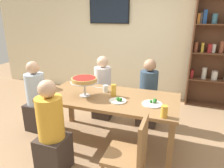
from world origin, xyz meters
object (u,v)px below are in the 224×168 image
Objects in this scene: diner_near_left at (52,134)px; salad_plate_near_diner at (118,100)px; bookshelf at (220,52)px; salad_plate_far_diner at (152,103)px; cutlery_knife_near at (98,88)px; beer_glass_amber_tall at (113,90)px; television at (109,10)px; diner_head_west at (37,101)px; deep_dish_pizza_stand at (84,81)px; dining_table at (110,102)px; diner_far_right at (148,97)px; cutlery_fork_near at (55,98)px; beer_glass_amber_short at (164,111)px; water_glass_clear_near at (106,89)px; diner_far_left at (103,92)px; chair_near_right at (131,153)px.

salad_plate_near_diner is (0.61, 0.62, 0.26)m from diner_near_left.
bookshelf is 8.71× the size of salad_plate_far_diner.
salad_plate_near_diner is 1.26× the size of cutlery_knife_near.
bookshelf reaches higher than beer_glass_amber_tall.
cutlery_knife_near is at bearing -75.30° from television.
diner_head_west is 1.05m from deep_dish_pizza_stand.
deep_dish_pizza_stand is 0.42m from beer_glass_amber_tall.
salad_plate_far_diner is at bearing -6.98° from dining_table.
diner_far_right is 4.53× the size of salad_plate_far_diner.
cutlery_fork_near and cutlery_knife_near have the same top height.
cutlery_fork_near is (-0.84, -0.19, -0.01)m from salad_plate_near_diner.
beer_glass_amber_short reaches higher than cutlery_fork_near.
deep_dish_pizza_stand is at bearing -163.57° from dining_table.
diner_head_west is at bearing 173.88° from deep_dish_pizza_stand.
television is 2.36m from water_glass_clear_near.
dining_table is 0.61m from salad_plate_far_diner.
bookshelf is 13.02× the size of beer_glass_amber_tall.
diner_head_west is (-0.49, -2.11, -1.45)m from television.
television is 3.14m from beer_glass_amber_short.
deep_dish_pizza_stand reaches higher than beer_glass_amber_tall.
diner_far_right is at bearing 49.02° from deep_dish_pizza_stand.
diner_near_left is 1.07m from cutlery_knife_near.
cutlery_knife_near is (-0.71, -0.48, 0.25)m from diner_far_right.
diner_near_left is at bearing -1.28° from diner_far_left.
diner_near_left and diner_far_right have the same top height.
cutlery_knife_near is (-0.18, 0.13, -0.05)m from water_glass_clear_near.
diner_far_left reaches higher than salad_plate_far_diner.
diner_far_right reaches higher than dining_table.
diner_near_left is 1.31m from beer_glass_amber_short.
television reaches higher than diner_far_left.
beer_glass_amber_short reaches higher than salad_plate_near_diner.
television is at bearing 122.25° from salad_plate_far_diner.
deep_dish_pizza_stand reaches higher than chair_near_right.
beer_glass_amber_tall is 1.69× the size of water_glass_clear_near.
dining_table is 18.55× the size of water_glass_clear_near.
diner_far_left reaches higher than water_glass_clear_near.
chair_near_right reaches higher than water_glass_clear_near.
cutlery_knife_near is (0.97, 0.28, 0.25)m from diner_head_west.
bookshelf is at bearing -140.09° from cutlery_knife_near.
beer_glass_amber_tall reaches higher than beer_glass_amber_short.
diner_far_left and diner_near_left have the same top height.
diner_far_left is 1.79m from chair_near_right.
beer_glass_amber_tall is at bearing 31.84° from diner_far_left.
salad_plate_far_diner is at bearing -57.09° from diner_near_left.
diner_far_right reaches higher than cutlery_knife_near.
chair_near_right is at bearing -97.50° from salad_plate_far_diner.
diner_far_left is at bearing 135.94° from beer_glass_amber_short.
salad_plate_far_diner is (1.38, -2.18, -1.19)m from television.
salad_plate_far_diner is at bearing -17.27° from water_glass_clear_near.
beer_glass_amber_tall is 0.94× the size of cutlery_knife_near.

